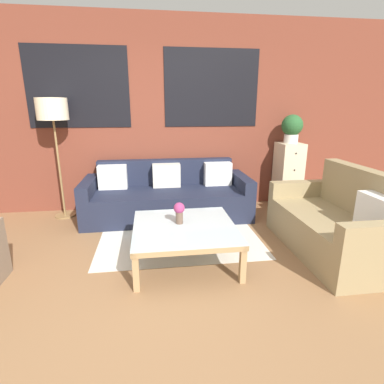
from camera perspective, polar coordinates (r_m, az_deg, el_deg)
name	(u,v)px	position (r m, az deg, el deg)	size (l,w,h in m)	color
ground_plane	(154,298)	(2.69, -7.27, -19.38)	(16.00, 16.00, 0.00)	#8E6642
wall_back_brick	(148,116)	(4.63, -8.39, 14.15)	(8.40, 0.09, 2.80)	brown
rug	(179,236)	(3.74, -2.47, -8.39)	(1.91, 1.45, 0.00)	silver
couch_dark	(168,197)	(4.34, -4.69, -0.97)	(2.32, 0.88, 0.78)	#1E2338
settee_vintage	(336,225)	(3.61, 25.69, -5.71)	(0.80, 1.57, 0.92)	#99845B
coffee_table	(184,230)	(3.06, -1.45, -7.28)	(1.02, 1.02, 0.39)	silver
floor_lamp	(53,114)	(4.51, -25.02, 13.31)	(0.40, 0.40, 1.66)	olive
drawer_cabinet	(288,175)	(4.95, 17.76, 3.09)	(0.35, 0.43, 1.00)	beige
potted_plant	(292,127)	(4.85, 18.51, 11.61)	(0.32, 0.32, 0.42)	silver
flower_vase	(179,211)	(3.05, -2.45, -3.68)	(0.11, 0.11, 0.22)	brown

